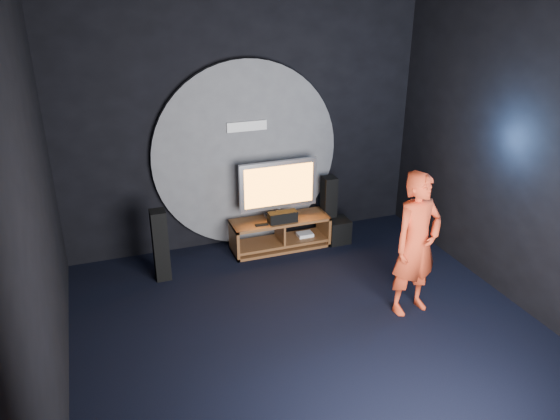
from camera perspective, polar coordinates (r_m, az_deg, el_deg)
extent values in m
plane|color=black|center=(6.08, 3.50, -12.91)|extent=(5.00, 5.00, 0.00)
cube|color=black|center=(7.48, -3.73, 9.16)|extent=(5.00, 0.04, 3.50)
cube|color=black|center=(3.36, 21.53, -12.01)|extent=(5.00, 0.04, 3.50)
cube|color=black|center=(4.87, -24.17, -1.09)|extent=(0.04, 5.00, 3.50)
cube|color=black|center=(6.60, 24.42, 5.08)|extent=(0.04, 5.00, 3.50)
cylinder|color=#515156|center=(7.55, -3.52, 5.75)|extent=(2.60, 0.08, 2.60)
cube|color=white|center=(7.38, -3.48, 8.73)|extent=(0.55, 0.03, 0.13)
cube|color=brown|center=(7.62, 0.00, -1.07)|extent=(1.38, 0.45, 0.04)
cube|color=brown|center=(7.76, 0.00, -3.28)|extent=(1.34, 0.42, 0.04)
cube|color=brown|center=(7.53, -4.82, -3.20)|extent=(0.04, 0.45, 0.45)
cube|color=brown|center=(7.93, 4.57, -1.72)|extent=(0.04, 0.45, 0.45)
cube|color=brown|center=(7.69, 0.00, -2.18)|extent=(0.03, 0.40, 0.29)
cube|color=brown|center=(7.80, 0.00, -3.80)|extent=(1.38, 0.45, 0.04)
cube|color=white|center=(7.86, 2.61, -2.56)|extent=(0.22, 0.16, 0.05)
cube|color=#BBBCC3|center=(7.66, -0.17, -0.59)|extent=(0.36, 0.22, 0.04)
cylinder|color=#BBBCC3|center=(7.63, -0.17, -0.11)|extent=(0.07, 0.07, 0.10)
cube|color=#BBBCC3|center=(7.48, -0.18, 2.64)|extent=(1.11, 0.06, 0.68)
cube|color=orange|center=(7.45, -0.09, 2.55)|extent=(0.98, 0.01, 0.56)
cube|color=black|center=(7.49, 0.28, -0.73)|extent=(0.40, 0.15, 0.15)
cube|color=black|center=(7.41, -1.92, -1.55)|extent=(0.18, 0.05, 0.02)
cube|color=black|center=(7.01, -12.38, -3.61)|extent=(0.19, 0.21, 0.94)
cube|color=black|center=(7.95, 5.08, 0.25)|extent=(0.19, 0.21, 0.94)
cube|color=black|center=(7.95, 6.02, -2.15)|extent=(0.31, 0.31, 0.35)
imported|color=red|center=(6.24, 14.06, -3.50)|extent=(0.67, 0.49, 1.69)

